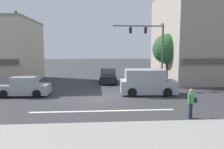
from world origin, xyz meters
The scene contains 12 objects.
ground_plane centered at (0.00, 0.00, 0.00)m, with size 120.00×120.00×0.00m, color #333335.
lane_marking_stripe centered at (0.00, -3.50, 0.00)m, with size 9.00×0.24×0.01m, color silver.
sidewalk_curb centered at (0.00, -8.50, 0.08)m, with size 40.00×5.00×0.16m, color gray.
building_right_corner centered at (12.68, 9.11, 5.21)m, with size 10.20×10.91×10.42m.
street_tree centered at (7.54, 7.05, 3.76)m, with size 3.36×3.36×5.45m.
utility_pole_near_left centered at (-8.01, 5.41, 3.86)m, with size 1.40×0.22×7.42m.
utility_pole_far_right centered at (8.16, 9.74, 3.73)m, with size 1.40×0.22×7.16m.
traffic_light_mast centered at (5.05, 4.06, 4.18)m, with size 4.89×0.24×6.20m.
sedan_waiting_far centered at (-6.29, 1.36, 0.71)m, with size 4.15×1.97×1.58m.
sedan_crossing_leftbound centered at (0.95, 7.53, 0.71)m, with size 2.03×4.18×1.58m.
van_crossing_rightbound centered at (3.85, 1.08, 1.01)m, with size 4.70×2.24×2.11m.
pedestrian_foreground_with_bag centered at (4.84, -5.25, 0.95)m, with size 0.63×0.52×1.67m.
Camera 1 is at (-0.42, -16.69, 3.92)m, focal length 35.00 mm.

